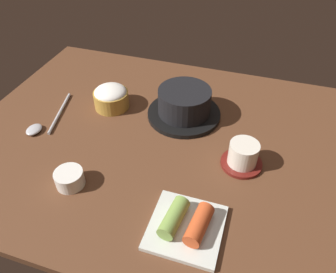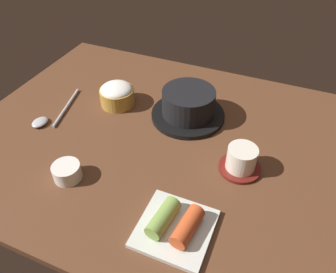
% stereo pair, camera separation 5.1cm
% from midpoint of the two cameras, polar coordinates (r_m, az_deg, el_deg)
% --- Properties ---
extents(dining_table, '(1.00, 0.76, 0.02)m').
position_cam_midpoint_polar(dining_table, '(0.82, -2.69, -0.99)').
color(dining_table, '#56331E').
rests_on(dining_table, ground).
extents(stone_pot, '(0.20, 0.20, 0.08)m').
position_cam_midpoint_polar(stone_pot, '(0.86, 1.18, 5.65)').
color(stone_pot, black).
rests_on(stone_pot, dining_table).
extents(rice_bowl, '(0.10, 0.10, 0.06)m').
position_cam_midpoint_polar(rice_bowl, '(0.92, -11.55, 6.81)').
color(rice_bowl, '#B78C38').
rests_on(rice_bowl, dining_table).
extents(tea_cup_with_saucer, '(0.10, 0.10, 0.06)m').
position_cam_midpoint_polar(tea_cup_with_saucer, '(0.74, 11.10, -3.34)').
color(tea_cup_with_saucer, maroon).
rests_on(tea_cup_with_saucer, dining_table).
extents(kimchi_plate, '(0.14, 0.14, 0.04)m').
position_cam_midpoint_polar(kimchi_plate, '(0.63, 0.79, -15.26)').
color(kimchi_plate, silver).
rests_on(kimchi_plate, dining_table).
extents(side_bowl_near, '(0.06, 0.06, 0.04)m').
position_cam_midpoint_polar(side_bowl_near, '(0.73, -18.87, -6.97)').
color(side_bowl_near, white).
rests_on(side_bowl_near, dining_table).
extents(spoon, '(0.06, 0.20, 0.01)m').
position_cam_midpoint_polar(spoon, '(0.92, -22.54, 2.10)').
color(spoon, '#B7B7BC').
rests_on(spoon, dining_table).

